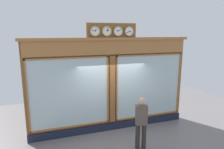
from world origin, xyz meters
name	(u,v)px	position (x,y,z in m)	size (l,w,h in m)	color
shop_facade	(111,84)	(0.00, -0.13, 1.75)	(6.10, 0.42, 3.94)	brown
pedestrian	(141,121)	(-0.45, 1.50, 0.93)	(0.41, 0.33, 1.69)	#312A24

